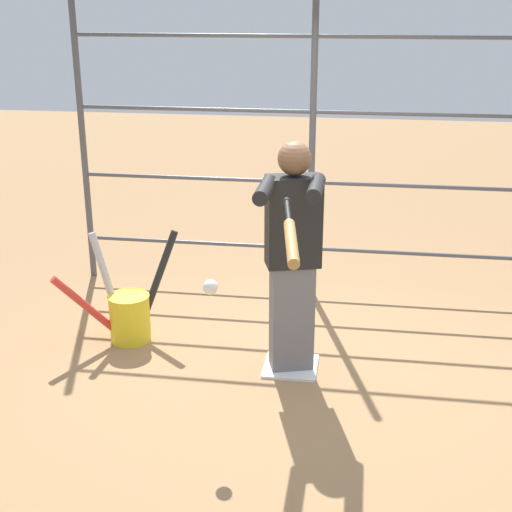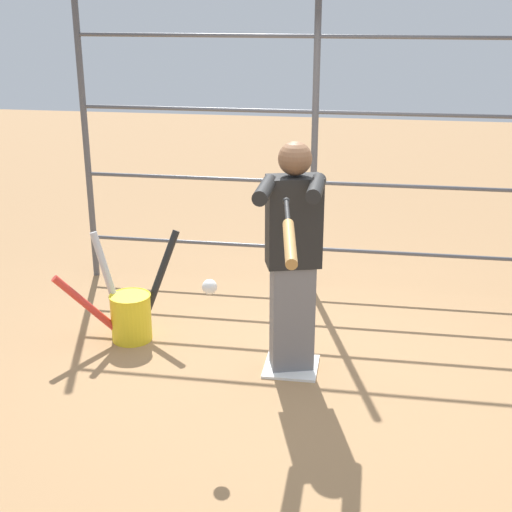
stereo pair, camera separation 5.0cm
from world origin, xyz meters
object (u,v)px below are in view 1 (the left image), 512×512
object	(u,v)px
batter	(293,252)
softball_in_flight	(210,287)
bat_bucket	(128,313)
baseball_bat_swinging	(291,237)

from	to	relation	value
batter	softball_in_flight	size ratio (longest dim) A/B	17.93
batter	softball_in_flight	bearing A→B (deg)	58.95
batter	bat_bucket	world-z (taller)	batter
batter	baseball_bat_swinging	world-z (taller)	batter
softball_in_flight	bat_bucket	xyz separation A→B (m)	(0.91, -1.02, -0.70)
bat_bucket	baseball_bat_swinging	bearing A→B (deg)	138.86
softball_in_flight	bat_bucket	bearing A→B (deg)	-48.15
softball_in_flight	bat_bucket	size ratio (longest dim) A/B	0.11
softball_in_flight	baseball_bat_swinging	bearing A→B (deg)	155.86
batter	softball_in_flight	xyz separation A→B (m)	(0.44, 0.73, 0.01)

